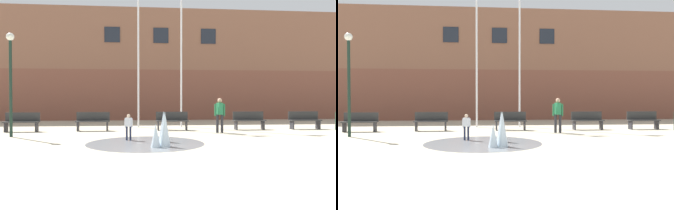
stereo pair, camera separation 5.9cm
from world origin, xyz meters
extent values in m
plane|color=#BCB299|center=(0.00, 0.00, 0.00)|extent=(100.00, 100.00, 0.00)
cube|color=brown|center=(0.00, 20.65, 1.84)|extent=(36.00, 6.00, 3.68)
cube|color=brown|center=(0.00, 20.65, 5.93)|extent=(36.00, 6.00, 4.50)
cube|color=#1E232D|center=(-3.50, 17.63, 6.16)|extent=(1.10, 0.06, 1.10)
cube|color=#1E232D|center=(0.00, 17.63, 6.16)|extent=(1.10, 0.06, 1.10)
cube|color=#1E232D|center=(3.50, 17.63, 6.16)|extent=(1.10, 0.06, 1.10)
cylinder|color=gray|center=(-1.45, 5.36, 0.00)|extent=(4.14, 4.14, 0.01)
cone|color=silver|center=(-0.79, 5.66, 0.56)|extent=(0.38, 0.38, 1.12)
cone|color=silver|center=(-1.15, 4.34, 0.38)|extent=(0.32, 0.32, 0.76)
cone|color=silver|center=(-0.84, 4.48, 0.58)|extent=(0.39, 0.39, 1.16)
cube|color=#28282D|center=(-7.88, 9.85, 0.22)|extent=(0.06, 0.40, 0.44)
cube|color=#28282D|center=(-6.48, 9.85, 0.22)|extent=(0.06, 0.40, 0.44)
cube|color=#2D2D2D|center=(-7.18, 9.85, 0.47)|extent=(1.60, 0.44, 0.05)
cube|color=#2D2D2D|center=(-7.18, 10.05, 0.70)|extent=(1.60, 0.04, 0.42)
cube|color=#28282D|center=(-4.59, 9.97, 0.22)|extent=(0.06, 0.40, 0.44)
cube|color=#28282D|center=(-3.19, 9.97, 0.22)|extent=(0.06, 0.40, 0.44)
cube|color=#2D2D2D|center=(-3.89, 9.97, 0.47)|extent=(1.60, 0.44, 0.05)
cube|color=#2D2D2D|center=(-3.89, 10.17, 0.70)|extent=(1.60, 0.04, 0.42)
cube|color=#28282D|center=(-0.70, 9.97, 0.22)|extent=(0.06, 0.40, 0.44)
cube|color=#28282D|center=(0.70, 9.97, 0.22)|extent=(0.06, 0.40, 0.44)
cube|color=#2D2D2D|center=(0.00, 9.97, 0.47)|extent=(1.60, 0.44, 0.05)
cube|color=#2D2D2D|center=(0.00, 10.17, 0.70)|extent=(1.60, 0.04, 0.42)
cube|color=#28282D|center=(3.22, 9.93, 0.22)|extent=(0.06, 0.40, 0.44)
cube|color=#28282D|center=(4.62, 9.93, 0.22)|extent=(0.06, 0.40, 0.44)
cube|color=#2D2D2D|center=(3.92, 9.93, 0.47)|extent=(1.60, 0.44, 0.05)
cube|color=#2D2D2D|center=(3.92, 10.13, 0.70)|extent=(1.60, 0.04, 0.42)
cube|color=#28282D|center=(6.14, 9.86, 0.22)|extent=(0.06, 0.40, 0.44)
cube|color=#28282D|center=(7.54, 9.86, 0.22)|extent=(0.06, 0.40, 0.44)
cube|color=#2D2D2D|center=(6.84, 9.86, 0.47)|extent=(1.60, 0.44, 0.05)
cube|color=#2D2D2D|center=(6.84, 10.06, 0.70)|extent=(1.60, 0.04, 0.42)
cylinder|color=#1E233D|center=(-2.13, 6.24, 0.26)|extent=(0.07, 0.07, 0.52)
cylinder|color=#1E233D|center=(-2.00, 6.24, 0.26)|extent=(0.07, 0.07, 0.52)
cube|color=white|center=(-2.06, 6.24, 0.69)|extent=(0.24, 0.20, 0.33)
sphere|color=beige|center=(-2.06, 6.24, 0.92)|extent=(0.13, 0.13, 0.13)
cylinder|color=white|center=(-2.20, 6.24, 0.65)|extent=(0.05, 0.05, 0.34)
cylinder|color=white|center=(-1.93, 6.24, 0.65)|extent=(0.05, 0.05, 0.34)
cylinder|color=#28282D|center=(1.94, 8.59, 0.42)|extent=(0.12, 0.12, 0.84)
cylinder|color=#28282D|center=(2.16, 8.59, 0.42)|extent=(0.12, 0.12, 0.84)
cube|color=#237547|center=(2.05, 8.59, 1.11)|extent=(0.24, 0.36, 0.54)
sphere|color=tan|center=(2.05, 8.59, 1.48)|extent=(0.21, 0.21, 0.21)
cylinder|color=#237547|center=(1.84, 8.59, 1.05)|extent=(0.08, 0.08, 0.55)
cylinder|color=#237547|center=(2.26, 8.59, 1.05)|extent=(0.08, 0.08, 0.55)
cylinder|color=silver|center=(-1.66, 11.89, 4.36)|extent=(0.10, 0.10, 8.73)
cylinder|color=silver|center=(0.71, 11.89, 4.42)|extent=(0.10, 0.10, 8.84)
cylinder|color=#192D23|center=(-6.89, 7.80, 1.97)|extent=(0.12, 0.12, 3.94)
sphere|color=white|center=(-6.89, 7.80, 4.10)|extent=(0.32, 0.32, 0.32)
camera|label=1|loc=(-1.75, -6.14, 1.58)|focal=35.00mm
camera|label=2|loc=(-1.70, -6.15, 1.58)|focal=35.00mm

